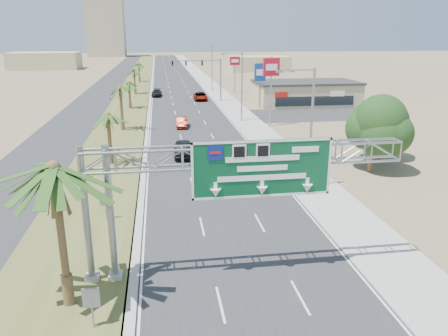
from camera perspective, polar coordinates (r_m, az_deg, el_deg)
road at (r=121.76m, az=-6.41°, el=11.17°), size 12.00×300.00×0.02m
sidewalk_right at (r=122.37m, az=-2.36°, el=11.31°), size 4.00×300.00×0.10m
median_grass at (r=121.80m, az=-11.20°, el=10.98°), size 7.00×300.00×0.12m
opposing_road at (r=122.32m, az=-14.53°, el=10.77°), size 8.00×300.00×0.02m
sign_gantry at (r=22.21m, az=0.84°, el=0.19°), size 16.75×1.24×7.50m
palm_near at (r=20.39m, az=-21.40°, el=-0.03°), size 5.70×5.70×8.35m
palm_row_b at (r=43.99m, az=-14.94°, el=6.59°), size 3.99×3.99×5.95m
palm_row_c at (r=59.64m, az=-13.41°, el=10.10°), size 3.99×3.99×6.75m
palm_row_d at (r=77.62m, az=-12.32°, el=10.79°), size 3.99×3.99×5.45m
palm_row_e at (r=96.45m, az=-11.67°, el=12.41°), size 3.99×3.99×6.15m
palm_row_f at (r=121.39m, az=-11.09°, el=13.17°), size 3.99×3.99×5.75m
streetlight_near at (r=35.94m, az=10.97°, el=4.25°), size 3.27×0.44×10.00m
streetlight_mid at (r=64.60m, az=2.17°, el=10.19°), size 3.27×0.44×10.00m
streetlight_far at (r=100.04m, az=-1.69°, el=12.67°), size 3.27×0.44×10.00m
signal_mast at (r=83.92m, az=-1.84°, el=11.91°), size 10.28×0.71×8.00m
store_building at (r=82.14m, az=10.59°, el=9.52°), size 18.00×10.00×4.00m
oak_near at (r=42.61m, az=19.05°, el=5.40°), size 4.50×4.50×6.80m
oak_far at (r=47.60m, az=20.03°, el=5.58°), size 3.50×3.50×5.60m
median_signback_a at (r=20.59m, az=-16.94°, el=-16.27°), size 0.75×0.08×2.08m
median_signback_b at (r=31.33m, az=-15.25°, el=-4.19°), size 0.75×0.08×2.08m
tower_distant at (r=262.52m, az=-15.20°, el=17.70°), size 20.00×16.00×35.00m
building_distant_left at (r=176.02m, az=-22.33°, el=12.83°), size 24.00×14.00×6.00m
building_distant_right at (r=155.25m, az=4.53°, el=13.42°), size 20.00×12.00×5.00m
car_left_lane at (r=46.35m, az=-5.32°, el=2.48°), size 2.19×5.03×1.69m
car_mid_lane at (r=61.38m, az=-5.52°, el=5.97°), size 1.74×4.31×1.39m
car_right_lane at (r=86.45m, az=-3.10°, el=9.32°), size 2.62×5.46×1.50m
car_far at (r=92.65m, az=-8.80°, el=9.64°), size 2.28×5.00×1.42m
pole_sign_red_near at (r=61.21m, az=6.19°, el=12.41°), size 2.41×0.77×9.55m
pole_sign_blue at (r=76.83m, az=4.73°, el=12.12°), size 2.02×0.52×7.86m
pole_sign_red_far at (r=96.80m, az=1.43°, el=13.46°), size 2.20×0.38×7.97m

